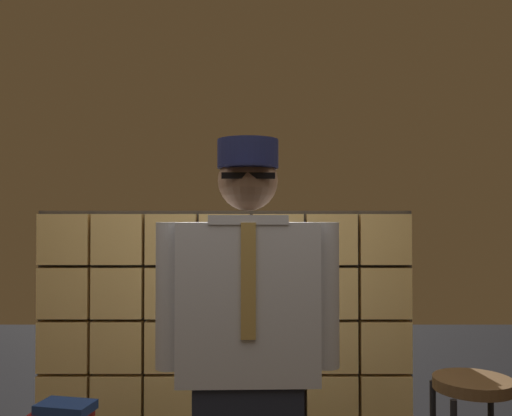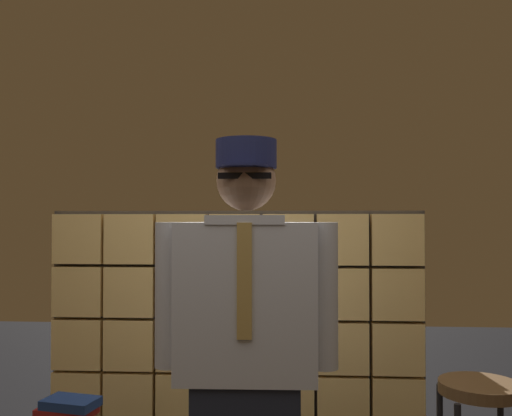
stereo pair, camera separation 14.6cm
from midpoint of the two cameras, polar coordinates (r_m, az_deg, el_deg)
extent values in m
cube|color=#F2C672|center=(3.58, -20.76, -18.27)|extent=(0.30, 0.08, 0.30)
cube|color=#F2C672|center=(3.48, -15.67, -18.78)|extent=(0.30, 0.08, 0.30)
cube|color=#F2C672|center=(3.42, -10.31, -19.15)|extent=(0.30, 0.08, 0.30)
cube|color=#F2C672|center=(3.38, -4.77, -19.38)|extent=(0.30, 0.08, 0.30)
cube|color=#F2C672|center=(3.37, 0.86, -19.43)|extent=(0.30, 0.08, 0.30)
cube|color=#F2C672|center=(3.39, 6.47, -19.31)|extent=(0.30, 0.08, 0.30)
cube|color=#F2C672|center=(3.44, 11.96, -19.03)|extent=(0.30, 0.08, 0.30)
cube|color=#F2C672|center=(3.50, -20.73, -13.37)|extent=(0.30, 0.08, 0.30)
cube|color=#F2C672|center=(3.40, -15.64, -13.75)|extent=(0.30, 0.08, 0.30)
cube|color=#F2C672|center=(3.33, -10.29, -14.03)|extent=(0.30, 0.08, 0.30)
cube|color=#F2C672|center=(3.30, -4.76, -14.20)|extent=(0.30, 0.08, 0.30)
cube|color=#F2C672|center=(3.29, 0.86, -14.24)|extent=(0.30, 0.08, 0.30)
cube|color=#F2C672|center=(3.31, 6.46, -14.15)|extent=(0.30, 0.08, 0.30)
cube|color=#F2C672|center=(3.36, 11.94, -13.94)|extent=(0.30, 0.08, 0.30)
cube|color=#F2C672|center=(3.44, -20.69, -8.27)|extent=(0.30, 0.08, 0.30)
cube|color=#F2C672|center=(3.35, -15.61, -8.51)|extent=(0.30, 0.08, 0.30)
cube|color=#F2C672|center=(3.28, -10.27, -8.69)|extent=(0.30, 0.08, 0.30)
cube|color=#F2C672|center=(3.24, -4.75, -8.80)|extent=(0.30, 0.08, 0.30)
cube|color=#F2C672|center=(3.23, 0.86, -8.83)|extent=(0.30, 0.08, 0.30)
cube|color=#F2C672|center=(3.25, 6.45, -8.77)|extent=(0.30, 0.08, 0.30)
cube|color=#F2C672|center=(3.30, 11.91, -8.64)|extent=(0.30, 0.08, 0.30)
cube|color=#F2C672|center=(3.42, -20.65, -3.06)|extent=(0.30, 0.08, 0.30)
cube|color=#F2C672|center=(3.32, -15.58, -3.15)|extent=(0.30, 0.08, 0.30)
cube|color=#F2C672|center=(3.25, -10.25, -3.22)|extent=(0.30, 0.08, 0.30)
cube|color=#F2C672|center=(3.21, -4.74, -3.26)|extent=(0.30, 0.08, 0.30)
cube|color=#F2C672|center=(3.20, 0.86, -3.27)|extent=(0.30, 0.08, 0.30)
cube|color=#F2C672|center=(3.22, 6.44, -3.25)|extent=(0.30, 0.08, 0.30)
cube|color=#F2C672|center=(3.27, 11.89, -3.20)|extent=(0.30, 0.08, 0.30)
cube|color=#38332D|center=(3.35, -4.69, -14.00)|extent=(2.21, 0.02, 1.59)
cube|color=silver|center=(2.19, -2.94, -9.67)|extent=(0.56, 0.25, 0.62)
cube|color=tan|center=(2.06, -3.00, -7.60)|extent=(0.06, 0.01, 0.44)
cube|color=silver|center=(2.17, -2.93, -1.24)|extent=(0.31, 0.26, 0.04)
sphere|color=#846047|center=(2.18, -2.92, 2.85)|extent=(0.24, 0.24, 0.24)
ellipsoid|color=black|center=(2.12, -2.95, 1.82)|extent=(0.16, 0.09, 0.11)
cube|color=black|center=(2.07, -2.98, 3.39)|extent=(0.20, 0.02, 0.02)
cylinder|color=#191E47|center=(2.09, -2.97, 4.39)|extent=(0.18, 0.18, 0.01)
cylinder|color=#191E47|center=(2.19, -2.92, 5.64)|extent=(0.24, 0.24, 0.11)
cylinder|color=silver|center=(2.21, 5.18, -8.96)|extent=(0.11, 0.11, 0.57)
cylinder|color=silver|center=(2.22, -11.02, -8.90)|extent=(0.11, 0.11, 0.57)
cylinder|color=brown|center=(2.64, 19.99, -16.83)|extent=(0.34, 0.34, 0.05)
cube|color=maroon|center=(2.62, -21.36, -19.52)|extent=(0.25, 0.17, 0.04)
cube|color=navy|center=(2.60, -20.97, -18.82)|extent=(0.25, 0.19, 0.04)
camera|label=1|loc=(0.07, -91.91, 0.04)|focal=38.42mm
camera|label=2|loc=(0.07, 88.09, -0.04)|focal=38.42mm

